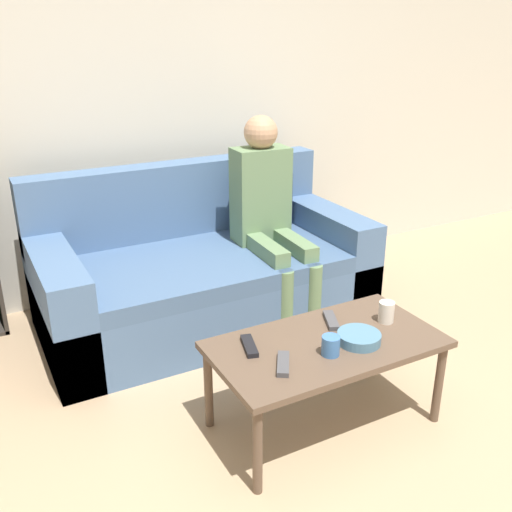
% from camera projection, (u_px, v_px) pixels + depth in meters
% --- Properties ---
extents(wall_back, '(12.00, 0.06, 2.60)m').
position_uv_depth(wall_back, '(169.00, 97.00, 3.75)').
color(wall_back, beige).
rests_on(wall_back, ground_plane).
extents(couch, '(1.97, 1.00, 0.93)m').
position_uv_depth(couch, '(203.00, 273.00, 3.55)').
color(couch, '#4C6B93').
rests_on(couch, ground_plane).
extents(coffee_table, '(1.03, 0.55, 0.43)m').
position_uv_depth(coffee_table, '(326.00, 350.00, 2.53)').
color(coffee_table, brown).
rests_on(coffee_table, ground_plane).
extents(person_adult, '(0.35, 0.68, 1.24)m').
position_uv_depth(person_adult, '(267.00, 205.00, 3.49)').
color(person_adult, '#66845B').
rests_on(person_adult, ground_plane).
extents(cup_near, '(0.07, 0.07, 0.10)m').
position_uv_depth(cup_near, '(386.00, 312.00, 2.67)').
color(cup_near, silver).
rests_on(cup_near, coffee_table).
extents(cup_far, '(0.08, 0.08, 0.09)m').
position_uv_depth(cup_far, '(331.00, 346.00, 2.40)').
color(cup_far, '#3D70B2').
rests_on(cup_far, coffee_table).
extents(tv_remote_0, '(0.13, 0.17, 0.02)m').
position_uv_depth(tv_remote_0, '(283.00, 364.00, 2.33)').
color(tv_remote_0, '#47474C').
rests_on(tv_remote_0, coffee_table).
extents(tv_remote_1, '(0.11, 0.17, 0.02)m').
position_uv_depth(tv_remote_1, '(331.00, 320.00, 2.67)').
color(tv_remote_1, '#47474C').
rests_on(tv_remote_1, coffee_table).
extents(tv_remote_2, '(0.09, 0.18, 0.02)m').
position_uv_depth(tv_remote_2, '(249.00, 346.00, 2.46)').
color(tv_remote_2, black).
rests_on(tv_remote_2, coffee_table).
extents(snack_bowl, '(0.19, 0.19, 0.05)m').
position_uv_depth(snack_bowl, '(359.00, 338.00, 2.50)').
color(snack_bowl, teal).
rests_on(snack_bowl, coffee_table).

